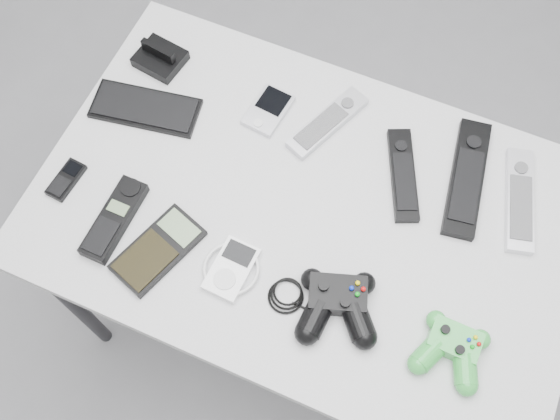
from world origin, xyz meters
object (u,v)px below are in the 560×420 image
at_px(cordless_handset, 114,219).
at_px(calculator, 158,250).
at_px(remote_black_b, 467,177).
at_px(desk, 308,223).
at_px(pda, 268,110).
at_px(controller_black, 337,303).
at_px(remote_black_a, 403,174).
at_px(controller_green, 452,348).
at_px(pda_keyboard, 145,108).
at_px(mobile_phone, 66,180).
at_px(mp3_player, 231,269).
at_px(remote_silver_a, 327,122).
at_px(remote_silver_b, 520,200).

relative_size(cordless_handset, calculator, 0.99).
bearing_deg(remote_black_b, calculator, -150.89).
relative_size(desk, pda, 9.74).
height_order(desk, controller_black, controller_black).
height_order(remote_black_a, controller_green, controller_green).
bearing_deg(pda_keyboard, cordless_handset, -84.63).
bearing_deg(mobile_phone, mp3_player, -1.32).
bearing_deg(cordless_handset, mp3_player, 0.43).
distance_m(pda_keyboard, cordless_handset, 0.26).
distance_m(remote_black_a, calculator, 0.50).
bearing_deg(remote_silver_a, desk, -55.95).
bearing_deg(remote_black_b, mobile_phone, -164.87).
bearing_deg(controller_green, mobile_phone, 179.63).
distance_m(mp3_player, controller_black, 0.20).
height_order(mp3_player, controller_black, controller_black).
distance_m(calculator, controller_black, 0.35).
xyz_separation_m(pda_keyboard, pda, (0.24, 0.10, 0.00)).
height_order(cordless_handset, controller_black, controller_black).
bearing_deg(cordless_handset, pda, 64.47).
bearing_deg(mp3_player, calculator, -169.49).
distance_m(pda_keyboard, controller_black, 0.57).
relative_size(desk, pda_keyboard, 4.75).
bearing_deg(mp3_player, pda_keyboard, 144.08).
relative_size(cordless_handset, controller_black, 0.70).
height_order(remote_silver_a, cordless_handset, cordless_handset).
height_order(remote_silver_a, controller_green, controller_green).
height_order(remote_black_a, remote_silver_b, remote_silver_b).
distance_m(remote_black_a, mobile_phone, 0.66).
bearing_deg(mobile_phone, cordless_handset, -11.58).
bearing_deg(mobile_phone, remote_black_b, 28.18).
distance_m(desk, remote_black_a, 0.21).
xyz_separation_m(pda_keyboard, cordless_handset, (0.07, -0.25, 0.01)).
xyz_separation_m(pda, calculator, (-0.06, -0.36, 0.00)).
relative_size(remote_black_b, mobile_phone, 2.93).
bearing_deg(remote_silver_b, cordless_handset, -168.27).
bearing_deg(desk, cordless_handset, -152.89).
bearing_deg(remote_black_a, pda, 149.94).
bearing_deg(remote_silver_a, cordless_handset, -106.50).
height_order(remote_silver_a, controller_black, controller_black).
xyz_separation_m(cordless_handset, mp3_player, (0.25, -0.00, -0.00)).
distance_m(remote_black_b, mp3_player, 0.49).
height_order(desk, mp3_player, mp3_player).
relative_size(remote_black_a, mobile_phone, 2.30).
relative_size(desk, mobile_phone, 12.05).
height_order(pda_keyboard, cordless_handset, cordless_handset).
bearing_deg(pda_keyboard, mp3_player, -48.25).
relative_size(cordless_handset, controller_green, 1.30).
distance_m(remote_silver_b, controller_black, 0.42).
bearing_deg(remote_black_a, controller_black, -118.45).
height_order(remote_black_b, controller_green, controller_green).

